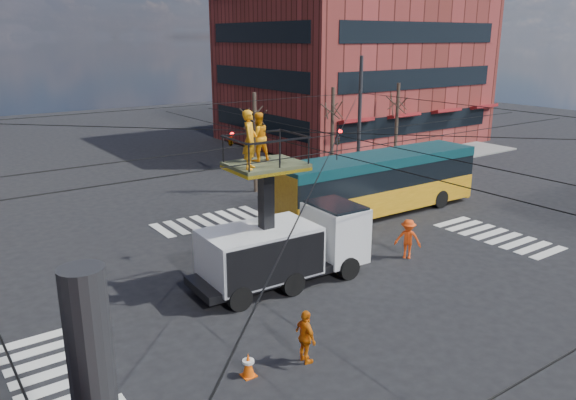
# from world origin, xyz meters

# --- Properties ---
(ground) EXTENTS (120.00, 120.00, 0.00)m
(ground) POSITION_xyz_m (0.00, 0.00, 0.00)
(ground) COLOR black
(ground) RESTS_ON ground
(sidewalk_ne) EXTENTS (18.00, 18.00, 0.12)m
(sidewalk_ne) POSITION_xyz_m (21.00, 21.00, 0.06)
(sidewalk_ne) COLOR slate
(sidewalk_ne) RESTS_ON ground
(crosswalks) EXTENTS (22.40, 22.40, 0.02)m
(crosswalks) POSITION_xyz_m (0.00, 0.00, 0.01)
(crosswalks) COLOR silver
(crosswalks) RESTS_ON ground
(building_ne) EXTENTS (20.06, 16.06, 14.00)m
(building_ne) POSITION_xyz_m (21.98, 23.98, 7.00)
(building_ne) COLOR maroon
(building_ne) RESTS_ON ground
(overhead_network) EXTENTS (24.24, 24.24, 8.00)m
(overhead_network) POSITION_xyz_m (-0.07, 0.40, 4.29)
(overhead_network) COLOR #2D2D30
(overhead_network) RESTS_ON ground
(tree_a) EXTENTS (2.00, 2.00, 6.00)m
(tree_a) POSITION_xyz_m (5.00, 13.50, 4.63)
(tree_a) COLOR #382B21
(tree_a) RESTS_ON ground
(tree_b) EXTENTS (2.00, 2.00, 6.00)m
(tree_b) POSITION_xyz_m (11.00, 13.50, 4.63)
(tree_b) COLOR #382B21
(tree_b) RESTS_ON ground
(tree_c) EXTENTS (2.00, 2.00, 6.00)m
(tree_c) POSITION_xyz_m (17.00, 13.50, 4.63)
(tree_c) COLOR #382B21
(tree_c) RESTS_ON ground
(utility_truck) EXTENTS (7.10, 2.90, 6.79)m
(utility_truck) POSITION_xyz_m (-1.16, 1.68, 2.13)
(utility_truck) COLOR black
(utility_truck) RESTS_ON ground
(city_bus) EXTENTS (12.25, 2.85, 3.20)m
(city_bus) POSITION_xyz_m (7.86, 5.95, 1.73)
(city_bus) COLOR #C47E12
(city_bus) RESTS_ON ground
(traffic_cone) EXTENTS (0.36, 0.36, 0.71)m
(traffic_cone) POSITION_xyz_m (-5.62, -2.91, 0.36)
(traffic_cone) COLOR #FF580A
(traffic_cone) RESTS_ON ground
(worker_ground) EXTENTS (0.49, 0.99, 1.64)m
(worker_ground) POSITION_xyz_m (-3.91, -3.28, 0.82)
(worker_ground) COLOR orange
(worker_ground) RESTS_ON ground
(flagger) EXTENTS (1.18, 1.27, 1.72)m
(flagger) POSITION_xyz_m (4.49, 0.60, 0.86)
(flagger) COLOR #FF4610
(flagger) RESTS_ON ground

